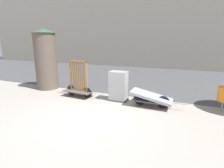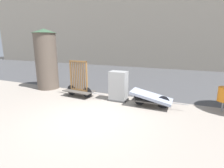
{
  "view_description": "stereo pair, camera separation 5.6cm",
  "coord_description": "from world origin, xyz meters",
  "px_view_note": "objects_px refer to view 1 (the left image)",
  "views": [
    {
      "loc": [
        3.09,
        -5.06,
        2.68
      ],
      "look_at": [
        0.0,
        2.1,
        0.82
      ],
      "focal_mm": 28.0,
      "sensor_mm": 36.0,
      "label": 1
    },
    {
      "loc": [
        3.14,
        -5.03,
        2.68
      ],
      "look_at": [
        0.0,
        2.1,
        0.82
      ],
      "focal_mm": 28.0,
      "sensor_mm": 36.0,
      "label": 2
    }
  ],
  "objects_px": {
    "bike_cart_with_bedframe": "(79,85)",
    "bike_cart_with_mattress": "(151,98)",
    "utility_cabinet": "(118,87)",
    "trash_bin": "(224,94)",
    "advertising_column": "(46,59)"
  },
  "relations": [
    {
      "from": "advertising_column",
      "to": "bike_cart_with_mattress",
      "type": "bearing_deg",
      "value": -5.75
    },
    {
      "from": "bike_cart_with_bedframe",
      "to": "utility_cabinet",
      "type": "xyz_separation_m",
      "value": [
        2.05,
        0.2,
        0.08
      ]
    },
    {
      "from": "utility_cabinet",
      "to": "advertising_column",
      "type": "bearing_deg",
      "value": 174.73
    },
    {
      "from": "bike_cart_with_mattress",
      "to": "trash_bin",
      "type": "xyz_separation_m",
      "value": [
        2.71,
        0.63,
        0.3
      ]
    },
    {
      "from": "bike_cart_with_bedframe",
      "to": "trash_bin",
      "type": "xyz_separation_m",
      "value": [
        6.34,
        0.63,
        0.12
      ]
    },
    {
      "from": "utility_cabinet",
      "to": "trash_bin",
      "type": "bearing_deg",
      "value": 5.74
    },
    {
      "from": "bike_cart_with_bedframe",
      "to": "utility_cabinet",
      "type": "distance_m",
      "value": 2.06
    },
    {
      "from": "bike_cart_with_bedframe",
      "to": "utility_cabinet",
      "type": "relative_size",
      "value": 1.64
    },
    {
      "from": "bike_cart_with_bedframe",
      "to": "trash_bin",
      "type": "distance_m",
      "value": 6.38
    },
    {
      "from": "utility_cabinet",
      "to": "trash_bin",
      "type": "xyz_separation_m",
      "value": [
        4.3,
        0.43,
        0.04
      ]
    },
    {
      "from": "utility_cabinet",
      "to": "advertising_column",
      "type": "height_order",
      "value": "advertising_column"
    },
    {
      "from": "utility_cabinet",
      "to": "trash_bin",
      "type": "relative_size",
      "value": 1.41
    },
    {
      "from": "bike_cart_with_bedframe",
      "to": "utility_cabinet",
      "type": "bearing_deg",
      "value": 9.67
    },
    {
      "from": "bike_cart_with_bedframe",
      "to": "bike_cart_with_mattress",
      "type": "bearing_deg",
      "value": 4.11
    },
    {
      "from": "bike_cart_with_bedframe",
      "to": "trash_bin",
      "type": "height_order",
      "value": "bike_cart_with_bedframe"
    }
  ]
}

